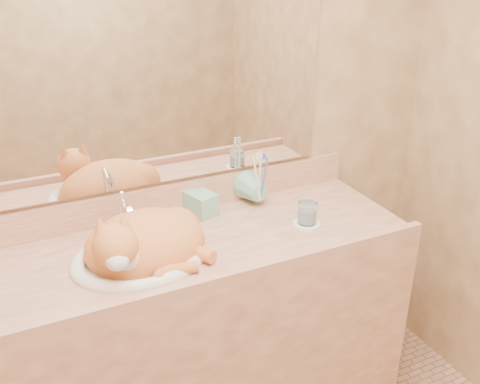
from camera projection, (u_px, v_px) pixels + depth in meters
name	position (u px, v px, depth m)	size (l,w,h in m)	color
wall_back	(158.00, 113.00, 1.92)	(2.40, 0.02, 2.50)	olive
vanity_counter	(193.00, 340.00, 2.04)	(1.60, 0.55, 0.85)	#9D5F46
mirror	(156.00, 75.00, 1.85)	(1.30, 0.02, 0.80)	white
sink_basin	(138.00, 241.00, 1.75)	(0.44, 0.37, 0.14)	white
faucet	(125.00, 216.00, 1.88)	(0.04, 0.11, 0.16)	silver
cat	(143.00, 241.00, 1.75)	(0.41, 0.34, 0.22)	#CB672E
soap_dispenser	(211.00, 196.00, 2.00)	(0.09, 0.09, 0.19)	#74BA9E
toothbrush_cup	(260.00, 195.00, 2.10)	(0.12, 0.12, 0.11)	#74BA9E
toothbrushes	(261.00, 176.00, 2.06)	(0.04, 0.04, 0.24)	white
saucer	(307.00, 224.00, 1.99)	(0.10, 0.10, 0.01)	white
water_glass	(307.00, 213.00, 1.97)	(0.07, 0.07, 0.08)	silver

